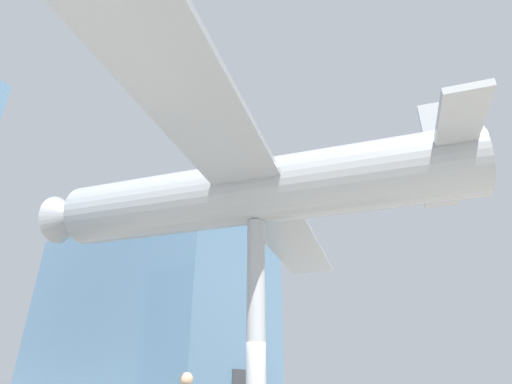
% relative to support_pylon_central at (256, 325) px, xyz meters
% --- Properties ---
extents(glass_pavilion_right, '(8.08, 15.16, 11.59)m').
position_rel_support_pylon_central_xyz_m(glass_pavilion_right, '(8.95, 14.58, 2.59)').
color(glass_pavilion_right, slate).
rests_on(glass_pavilion_right, ground_plane).
extents(support_pylon_central, '(0.51, 0.51, 5.84)m').
position_rel_support_pylon_central_xyz_m(support_pylon_central, '(0.00, 0.00, 0.00)').
color(support_pylon_central, '#999EA3').
rests_on(support_pylon_central, ground_plane).
extents(suspended_airplane, '(18.85, 14.17, 3.02)m').
position_rel_support_pylon_central_xyz_m(suspended_airplane, '(-0.07, 0.23, 3.92)').
color(suspended_airplane, '#93999E').
rests_on(suspended_airplane, support_pylon_central).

